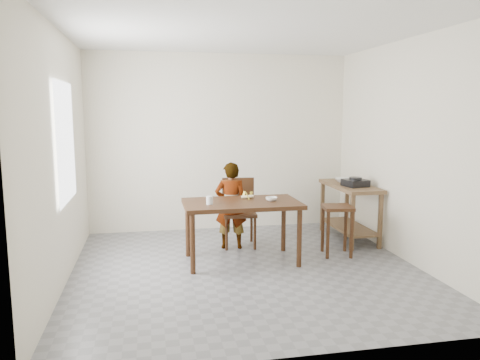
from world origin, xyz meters
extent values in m
cube|color=slate|center=(0.00, 0.00, -0.02)|extent=(4.00, 4.00, 0.04)
cube|color=white|center=(0.00, 0.00, 2.72)|extent=(4.00, 4.00, 0.04)
cube|color=#EFE7CF|center=(0.00, 2.02, 1.35)|extent=(4.00, 0.04, 2.70)
cube|color=#EFE7CF|center=(0.00, -2.02, 1.35)|extent=(4.00, 0.04, 2.70)
cube|color=#EFE7CF|center=(-2.02, 0.00, 1.35)|extent=(0.04, 4.00, 2.70)
cube|color=#EFE7CF|center=(2.02, 0.00, 1.35)|extent=(0.04, 4.00, 2.70)
cube|color=white|center=(-1.97, 0.20, 1.50)|extent=(0.02, 1.10, 1.30)
imported|color=white|center=(-0.03, 0.89, 0.58)|extent=(0.47, 0.35, 1.17)
cylinder|color=silver|center=(-0.40, 0.21, 0.80)|extent=(0.10, 0.10, 0.10)
imported|color=white|center=(0.37, 0.28, 0.77)|extent=(0.18, 0.18, 0.05)
imported|color=white|center=(1.70, 1.23, 0.83)|extent=(0.26, 0.26, 0.06)
cube|color=black|center=(1.72, 0.82, 0.85)|extent=(0.34, 0.34, 0.10)
camera|label=1|loc=(-1.09, -5.15, 1.84)|focal=35.00mm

